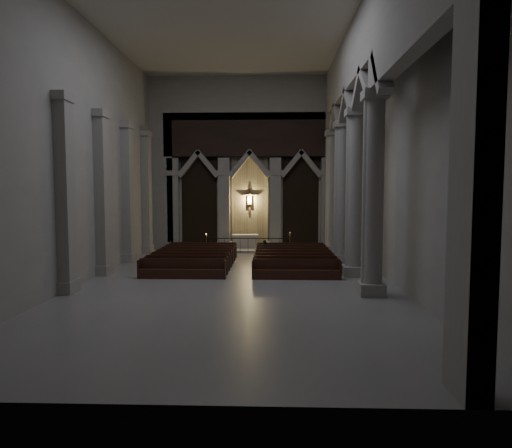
% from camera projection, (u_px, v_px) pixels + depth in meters
% --- Properties ---
extents(room, '(24.00, 24.10, 12.00)m').
position_uv_depth(room, '(237.00, 113.00, 20.26)').
color(room, gray).
rests_on(room, ground).
extents(sanctuary_wall, '(14.00, 0.77, 12.00)m').
position_uv_depth(sanctuary_wall, '(250.00, 155.00, 31.83)').
color(sanctuary_wall, '#9D9A93').
rests_on(sanctuary_wall, ground).
extents(right_arcade, '(1.00, 24.00, 12.00)m').
position_uv_depth(right_arcade, '(356.00, 112.00, 21.39)').
color(right_arcade, '#9D9A93').
rests_on(right_arcade, ground).
extents(left_pilasters, '(0.60, 13.00, 8.03)m').
position_uv_depth(left_pilasters, '(116.00, 195.00, 24.25)').
color(left_pilasters, '#9D9A93').
rests_on(left_pilasters, ground).
extents(sanctuary_step, '(8.50, 2.60, 0.15)m').
position_uv_depth(sanctuary_step, '(249.00, 249.00, 31.40)').
color(sanctuary_step, '#9D9A93').
rests_on(sanctuary_step, ground).
extents(altar, '(1.82, 0.73, 0.93)m').
position_uv_depth(altar, '(245.00, 241.00, 31.76)').
color(altar, beige).
rests_on(altar, sanctuary_step).
extents(altar_rail, '(5.31, 0.09, 1.04)m').
position_uv_depth(altar_rail, '(248.00, 243.00, 30.01)').
color(altar_rail, black).
rests_on(altar_rail, ground).
extents(candle_stand_left, '(0.21, 0.21, 1.26)m').
position_uv_depth(candle_stand_left, '(206.00, 247.00, 30.52)').
color(candle_stand_left, '#A06F31').
rests_on(candle_stand_left, ground).
extents(candle_stand_right, '(0.23, 0.23, 1.37)m').
position_uv_depth(candle_stand_right, '(290.00, 247.00, 30.26)').
color(candle_stand_right, '#A06F31').
rests_on(candle_stand_right, ground).
extents(pews, '(9.57, 7.11, 0.93)m').
position_uv_depth(pews, '(243.00, 261.00, 24.80)').
color(pews, black).
rests_on(pews, ground).
extents(worshipper, '(0.51, 0.43, 1.20)m').
position_uv_depth(worshipper, '(265.00, 250.00, 27.10)').
color(worshipper, black).
rests_on(worshipper, ground).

